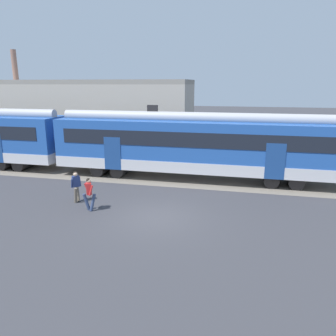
{
  "coord_description": "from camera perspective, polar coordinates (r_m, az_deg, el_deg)",
  "views": [
    {
      "loc": [
        3.74,
        -13.72,
        6.04
      ],
      "look_at": [
        -0.15,
        3.08,
        1.6
      ],
      "focal_mm": 35.0,
      "sensor_mm": 36.0,
      "label": 1
    }
  ],
  "objects": [
    {
      "name": "track_bed",
      "position": [
        25.64,
        -20.76,
        -0.13
      ],
      "size": [
        80.0,
        4.4,
        0.01
      ],
      "primitive_type": "cube",
      "color": "slate",
      "rests_on": "ground"
    },
    {
      "name": "commuter_train",
      "position": [
        23.9,
        -16.25,
        4.74
      ],
      "size": [
        38.05,
        3.07,
        4.73
      ],
      "color": "silver",
      "rests_on": "ground"
    },
    {
      "name": "background_building",
      "position": [
        32.47,
        -15.28,
        8.92
      ],
      "size": [
        21.22,
        5.0,
        9.2
      ],
      "color": "#B2A899",
      "rests_on": "ground"
    },
    {
      "name": "ground_plane",
      "position": [
        15.45,
        -2.06,
        -8.58
      ],
      "size": [
        160.0,
        160.0,
        0.0
      ],
      "primitive_type": "plane",
      "color": "#38383D"
    },
    {
      "name": "pedestrian_navy",
      "position": [
        17.71,
        -15.75,
        -2.69
      ],
      "size": [
        0.5,
        0.69,
        1.67
      ],
      "color": "#6B6051",
      "rests_on": "ground"
    },
    {
      "name": "pedestrian_red",
      "position": [
        16.35,
        -13.59,
        -4.07
      ],
      "size": [
        0.71,
        0.5,
        1.67
      ],
      "color": "navy",
      "rests_on": "ground"
    }
  ]
}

